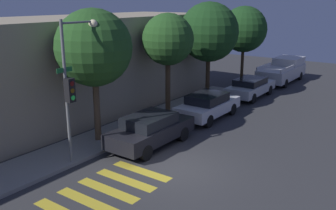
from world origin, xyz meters
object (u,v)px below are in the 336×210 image
object	(u,v)px
sedan_near_corner	(151,130)
sedan_far_end	(251,87)
pickup_truck	(283,70)
tree_far_end	(209,32)
sedan_middle	(208,105)
tree_near_corner	(94,48)
tree_midblock	(168,40)
tree_behind_truck	(244,29)
traffic_light_pole	(74,74)

from	to	relation	value
sedan_near_corner	sedan_far_end	xyz separation A→B (m)	(10.68, 0.00, -0.06)
pickup_truck	tree_far_end	world-z (taller)	tree_far_end
sedan_middle	tree_near_corner	world-z (taller)	tree_near_corner
sedan_near_corner	tree_far_end	size ratio (longest dim) A/B	0.70
sedan_near_corner	tree_near_corner	bearing A→B (deg)	114.46
sedan_middle	tree_near_corner	size ratio (longest dim) A/B	0.72
tree_midblock	tree_behind_truck	xyz separation A→B (m)	(9.69, 0.00, -0.03)
sedan_middle	sedan_near_corner	bearing A→B (deg)	180.00
sedan_middle	pickup_truck	size ratio (longest dim) A/B	0.75
tree_near_corner	tree_behind_truck	world-z (taller)	tree_near_corner
sedan_near_corner	tree_behind_truck	distance (m)	14.68
traffic_light_pole	tree_far_end	distance (m)	11.93
sedan_middle	sedan_far_end	distance (m)	5.65
traffic_light_pole	tree_midblock	size ratio (longest dim) A/B	1.00
sedan_near_corner	tree_near_corner	size ratio (longest dim) A/B	0.73
sedan_middle	tree_midblock	world-z (taller)	tree_midblock
sedan_far_end	tree_behind_truck	distance (m)	5.36
sedan_near_corner	sedan_far_end	size ratio (longest dim) A/B	0.98
sedan_middle	tree_midblock	xyz separation A→B (m)	(-0.62, 2.25, 3.45)
sedan_near_corner	tree_far_end	xyz separation A→B (m)	(8.87, 2.25, 3.53)
tree_near_corner	tree_far_end	size ratio (longest dim) A/B	0.96
tree_far_end	tree_near_corner	bearing A→B (deg)	180.00
sedan_far_end	tree_behind_truck	bearing A→B (deg)	33.30
tree_behind_truck	tree_midblock	bearing A→B (deg)	180.00
sedan_far_end	tree_far_end	world-z (taller)	tree_far_end
traffic_light_pole	tree_midblock	xyz separation A→B (m)	(7.41, 0.98, 0.62)
sedan_far_end	tree_near_corner	world-z (taller)	tree_near_corner
pickup_truck	sedan_far_end	bearing A→B (deg)	180.00
sedan_near_corner	sedan_middle	distance (m)	5.03
sedan_middle	traffic_light_pole	bearing A→B (deg)	171.01
tree_near_corner	tree_behind_truck	xyz separation A→B (m)	(15.13, 0.00, -0.12)
traffic_light_pole	pickup_truck	size ratio (longest dim) A/B	0.98
sedan_middle	tree_far_end	world-z (taller)	tree_far_end
traffic_light_pole	sedan_near_corner	bearing A→B (deg)	-22.96
traffic_light_pole	sedan_middle	size ratio (longest dim) A/B	1.31
traffic_light_pole	tree_behind_truck	xyz separation A→B (m)	(17.10, 0.98, 0.59)
tree_near_corner	tree_far_end	bearing A→B (deg)	0.00
traffic_light_pole	tree_near_corner	xyz separation A→B (m)	(1.98, 0.98, 0.72)
tree_far_end	tree_behind_truck	world-z (taller)	tree_far_end
sedan_middle	tree_far_end	distance (m)	5.70
tree_behind_truck	traffic_light_pole	bearing A→B (deg)	-176.73
sedan_far_end	tree_far_end	xyz separation A→B (m)	(-1.81, 2.25, 3.60)
traffic_light_pole	tree_midblock	bearing A→B (deg)	7.50
tree_near_corner	tree_far_end	world-z (taller)	tree_far_end
sedan_near_corner	tree_midblock	distance (m)	6.02
sedan_middle	tree_midblock	bearing A→B (deg)	105.32
pickup_truck	tree_midblock	bearing A→B (deg)	169.78
sedan_middle	sedan_far_end	bearing A→B (deg)	0.00
tree_far_end	pickup_truck	bearing A→B (deg)	-15.66
pickup_truck	tree_near_corner	distance (m)	18.36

